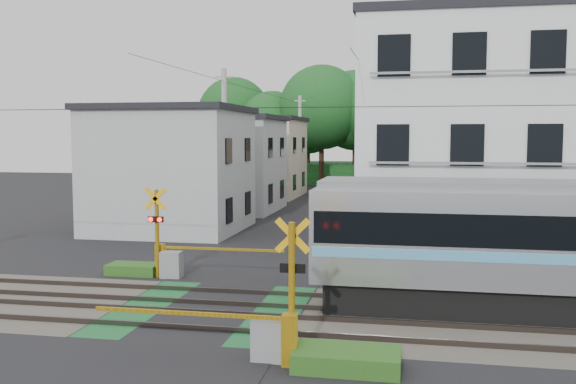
% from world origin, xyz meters
% --- Properties ---
extents(ground, '(120.00, 120.00, 0.00)m').
position_xyz_m(ground, '(0.00, 0.00, 0.00)').
color(ground, black).
extents(track_bed, '(120.00, 120.00, 0.14)m').
position_xyz_m(track_bed, '(0.00, 0.00, 0.04)').
color(track_bed, '#47423A').
rests_on(track_bed, ground).
extents(crossing_signal_near, '(4.74, 0.65, 3.09)m').
position_xyz_m(crossing_signal_near, '(2.59, -3.65, 0.71)').
color(crossing_signal_near, '#FAB30D').
rests_on(crossing_signal_near, ground).
extents(crossing_signal_far, '(4.74, 0.65, 3.09)m').
position_xyz_m(crossing_signal_far, '(-2.59, 3.65, 0.71)').
color(crossing_signal_far, '#FAB30D').
rests_on(crossing_signal_far, ground).
extents(apartment_block, '(10.20, 8.36, 9.30)m').
position_xyz_m(apartment_block, '(8.50, 9.49, 4.66)').
color(apartment_block, white).
rests_on(apartment_block, ground).
extents(houses_row, '(22.07, 31.35, 6.80)m').
position_xyz_m(houses_row, '(0.25, 25.92, 3.24)').
color(houses_row, '#ADB0B3').
rests_on(houses_row, ground).
extents(tree_hill, '(40.00, 14.05, 11.84)m').
position_xyz_m(tree_hill, '(0.22, 47.90, 6.07)').
color(tree_hill, '#1B511F').
rests_on(tree_hill, ground).
extents(catenary, '(60.00, 5.04, 7.00)m').
position_xyz_m(catenary, '(6.00, 0.03, 3.70)').
color(catenary, '#2D2D33').
rests_on(catenary, ground).
extents(utility_poles, '(7.90, 42.00, 8.00)m').
position_xyz_m(utility_poles, '(-1.05, 23.01, 4.08)').
color(utility_poles, '#A5A5A0').
rests_on(utility_poles, ground).
extents(pedestrian, '(0.62, 0.41, 1.69)m').
position_xyz_m(pedestrian, '(1.65, 32.05, 0.84)').
color(pedestrian, '#24262D').
rests_on(pedestrian, ground).
extents(weed_patches, '(10.25, 8.80, 0.40)m').
position_xyz_m(weed_patches, '(1.76, -0.09, 0.18)').
color(weed_patches, '#2D5E1E').
rests_on(weed_patches, ground).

